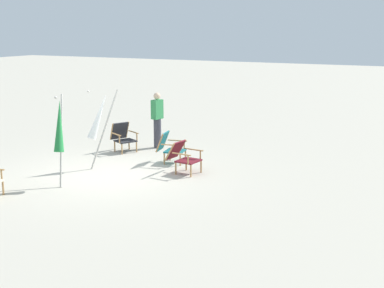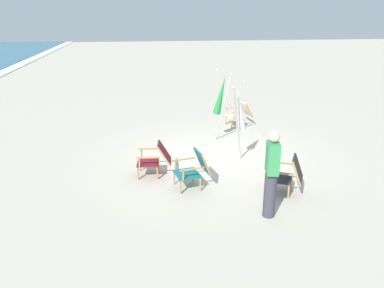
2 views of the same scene
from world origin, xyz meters
name	(u,v)px [view 1 (image 1 of 2)]	position (x,y,z in m)	size (l,w,h in m)	color
ground_plane	(106,174)	(0.00, 0.00, 0.00)	(80.00, 80.00, 0.00)	#B7AF9E
beach_chair_front_left	(183,156)	(-0.96, 1.60, 0.42)	(0.64, 0.82, 0.78)	maroon
beach_chair_mid_center	(123,136)	(-2.24, -1.02, 0.43)	(0.82, 0.87, 0.81)	#28282D
beach_chair_back_left	(169,147)	(-1.68, 0.83, 0.43)	(0.69, 0.79, 0.81)	#196066
umbrella_furled_white	(99,117)	(-0.42, -0.45, 1.30)	(0.77, 0.57, 2.00)	#B7B2A8
umbrella_furled_green	(59,127)	(1.18, -0.35, 1.34)	(0.68, 0.45, 2.05)	#B7B2A8
person_near_chairs	(157,120)	(-3.06, -0.35, 0.84)	(0.37, 0.26, 1.63)	#383842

